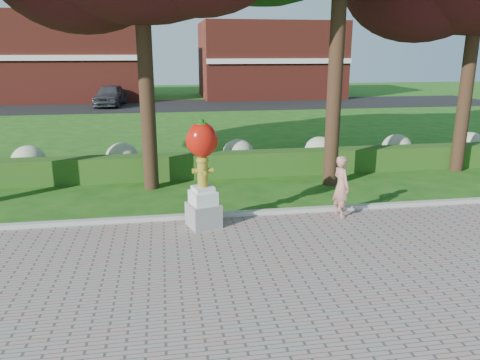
# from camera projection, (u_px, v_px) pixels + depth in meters

# --- Properties ---
(ground) EXTENTS (100.00, 100.00, 0.00)m
(ground) POSITION_uv_depth(u_px,v_px,m) (253.00, 271.00, 8.89)
(ground) COLOR #1C4F13
(ground) RESTS_ON ground
(curb) EXTENTS (40.00, 0.18, 0.15)m
(curb) POSITION_uv_depth(u_px,v_px,m) (231.00, 215.00, 11.72)
(curb) COLOR #ADADA5
(curb) RESTS_ON ground
(lawn_hedge) EXTENTS (24.00, 0.70, 0.80)m
(lawn_hedge) POSITION_uv_depth(u_px,v_px,m) (213.00, 165.00, 15.43)
(lawn_hedge) COLOR #204814
(lawn_hedge) RESTS_ON ground
(hydrangea_row) EXTENTS (20.10, 1.10, 0.99)m
(hydrangea_row) POSITION_uv_depth(u_px,v_px,m) (226.00, 154.00, 16.43)
(hydrangea_row) COLOR #A4B086
(hydrangea_row) RESTS_ON ground
(street) EXTENTS (50.00, 8.00, 0.02)m
(street) POSITION_uv_depth(u_px,v_px,m) (183.00, 105.00, 35.50)
(street) COLOR black
(street) RESTS_ON ground
(building_left) EXTENTS (14.00, 8.00, 7.00)m
(building_left) POSITION_uv_depth(u_px,v_px,m) (57.00, 57.00, 38.70)
(building_left) COLOR maroon
(building_left) RESTS_ON ground
(building_right) EXTENTS (12.00, 8.00, 6.40)m
(building_right) POSITION_uv_depth(u_px,v_px,m) (269.00, 60.00, 41.60)
(building_right) COLOR maroon
(building_right) RESTS_ON ground
(hydrant_sculpture) EXTENTS (0.86, 0.86, 2.53)m
(hydrant_sculpture) POSITION_uv_depth(u_px,v_px,m) (203.00, 171.00, 10.73)
(hydrant_sculpture) COLOR gray
(hydrant_sculpture) RESTS_ON walkway
(woman) EXTENTS (0.47, 0.62, 1.54)m
(woman) POSITION_uv_depth(u_px,v_px,m) (341.00, 186.00, 11.57)
(woman) COLOR tan
(woman) RESTS_ON walkway
(parked_car) EXTENTS (2.38, 4.85, 1.59)m
(parked_car) POSITION_uv_depth(u_px,v_px,m) (110.00, 95.00, 34.81)
(parked_car) COLOR #3F4247
(parked_car) RESTS_ON street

